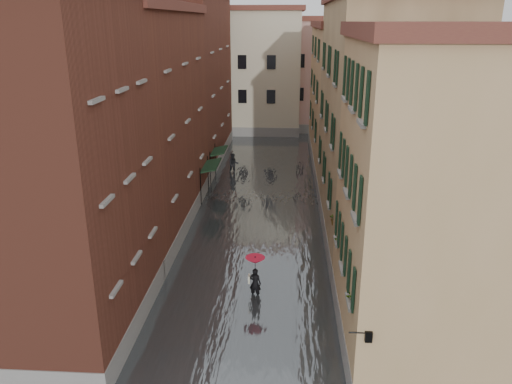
% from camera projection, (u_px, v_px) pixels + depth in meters
% --- Properties ---
extents(ground, '(120.00, 120.00, 0.00)m').
position_uv_depth(ground, '(243.00, 309.00, 21.98)').
color(ground, '#525254').
rests_on(ground, ground).
extents(floodwater, '(10.00, 60.00, 0.20)m').
position_uv_depth(floodwater, '(260.00, 204.00, 34.21)').
color(floodwater, '#4D5255').
rests_on(floodwater, ground).
extents(building_left_near, '(6.00, 8.00, 13.00)m').
position_uv_depth(building_left_near, '(48.00, 179.00, 18.39)').
color(building_left_near, brown).
rests_on(building_left_near, ground).
extents(building_left_mid, '(6.00, 14.00, 12.50)m').
position_uv_depth(building_left_mid, '(136.00, 126.00, 28.85)').
color(building_left_mid, brown).
rests_on(building_left_mid, ground).
extents(building_left_far, '(6.00, 16.00, 14.00)m').
position_uv_depth(building_left_far, '(186.00, 82.00, 42.76)').
color(building_left_far, brown).
rests_on(building_left_far, ground).
extents(building_right_near, '(6.00, 8.00, 11.50)m').
position_uv_depth(building_right_near, '(432.00, 206.00, 17.80)').
color(building_right_near, tan).
rests_on(building_right_near, ground).
extents(building_right_mid, '(6.00, 14.00, 13.00)m').
position_uv_depth(building_right_mid, '(381.00, 125.00, 27.93)').
color(building_right_mid, tan).
rests_on(building_right_mid, ground).
extents(building_right_far, '(6.00, 16.00, 11.50)m').
position_uv_depth(building_right_far, '(350.00, 99.00, 42.33)').
color(building_right_far, tan).
rests_on(building_right_far, ground).
extents(building_end_cream, '(12.00, 9.00, 13.00)m').
position_uv_depth(building_end_cream, '(246.00, 73.00, 55.90)').
color(building_end_cream, beige).
rests_on(building_end_cream, ground).
extents(building_end_pink, '(10.00, 9.00, 12.00)m').
position_uv_depth(building_end_pink, '(325.00, 76.00, 57.41)').
color(building_end_pink, tan).
rests_on(building_end_pink, ground).
extents(awning_near, '(1.09, 3.20, 2.80)m').
position_uv_depth(awning_near, '(211.00, 166.00, 34.52)').
color(awning_near, black).
rests_on(awning_near, ground).
extents(awning_far, '(1.09, 2.72, 2.80)m').
position_uv_depth(awning_far, '(218.00, 152.00, 38.39)').
color(awning_far, black).
rests_on(awning_far, ground).
extents(wall_lantern, '(0.71, 0.22, 0.35)m').
position_uv_depth(wall_lantern, '(368.00, 336.00, 15.08)').
color(wall_lantern, black).
rests_on(wall_lantern, ground).
extents(window_planters, '(0.59, 8.00, 0.84)m').
position_uv_depth(window_planters, '(343.00, 242.00, 20.25)').
color(window_planters, brown).
rests_on(window_planters, ground).
extents(pedestrian_main, '(0.91, 0.91, 2.06)m').
position_uv_depth(pedestrian_main, '(255.00, 273.00, 22.42)').
color(pedestrian_main, black).
rests_on(pedestrian_main, ground).
extents(pedestrian_far, '(1.00, 0.85, 1.81)m').
position_uv_depth(pedestrian_far, '(233.00, 164.00, 40.74)').
color(pedestrian_far, black).
rests_on(pedestrian_far, ground).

